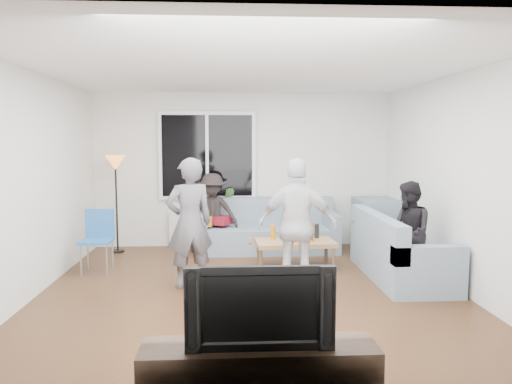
{
  "coord_description": "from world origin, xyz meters",
  "views": [
    {
      "loc": [
        -0.26,
        -5.72,
        1.82
      ],
      "look_at": [
        0.1,
        0.6,
        1.15
      ],
      "focal_mm": 34.93,
      "sensor_mm": 36.0,
      "label": 1
    }
  ],
  "objects": [
    {
      "name": "floor",
      "position": [
        0.0,
        0.0,
        -0.02
      ],
      "size": [
        5.0,
        5.5,
        0.04
      ],
      "primitive_type": "cube",
      "color": "#56351C",
      "rests_on": "ground"
    },
    {
      "name": "ceiling",
      "position": [
        0.0,
        0.0,
        2.62
      ],
      "size": [
        5.0,
        5.5,
        0.04
      ],
      "primitive_type": "cube",
      "color": "white",
      "rests_on": "ground"
    },
    {
      "name": "wall_back",
      "position": [
        0.0,
        2.77,
        1.3
      ],
      "size": [
        5.0,
        0.04,
        2.6
      ],
      "primitive_type": "cube",
      "color": "silver",
      "rests_on": "ground"
    },
    {
      "name": "wall_front",
      "position": [
        0.0,
        -2.77,
        1.3
      ],
      "size": [
        5.0,
        0.04,
        2.6
      ],
      "primitive_type": "cube",
      "color": "silver",
      "rests_on": "ground"
    },
    {
      "name": "wall_left",
      "position": [
        -2.52,
        0.0,
        1.3
      ],
      "size": [
        0.04,
        5.5,
        2.6
      ],
      "primitive_type": "cube",
      "color": "silver",
      "rests_on": "ground"
    },
    {
      "name": "wall_right",
      "position": [
        2.52,
        0.0,
        1.3
      ],
      "size": [
        0.04,
        5.5,
        2.6
      ],
      "primitive_type": "cube",
      "color": "silver",
      "rests_on": "ground"
    },
    {
      "name": "window_frame",
      "position": [
        -0.6,
        2.69,
        1.55
      ],
      "size": [
        1.62,
        0.06,
        1.47
      ],
      "primitive_type": "cube",
      "color": "white",
      "rests_on": "wall_back"
    },
    {
      "name": "window_glass",
      "position": [
        -0.6,
        2.65,
        1.55
      ],
      "size": [
        1.5,
        0.02,
        1.35
      ],
      "primitive_type": "cube",
      "color": "black",
      "rests_on": "window_frame"
    },
    {
      "name": "window_mullion",
      "position": [
        -0.6,
        2.64,
        1.55
      ],
      "size": [
        0.05,
        0.03,
        1.35
      ],
      "primitive_type": "cube",
      "color": "white",
      "rests_on": "window_frame"
    },
    {
      "name": "radiator",
      "position": [
        -0.6,
        2.65,
        0.31
      ],
      "size": [
        1.3,
        0.12,
        0.62
      ],
      "primitive_type": "cube",
      "color": "silver",
      "rests_on": "floor"
    },
    {
      "name": "potted_plant",
      "position": [
        -0.26,
        2.62,
        0.82
      ],
      "size": [
        0.23,
        0.19,
        0.4
      ],
      "primitive_type": "imported",
      "rotation": [
        0.0,
        0.0,
        -0.08
      ],
      "color": "#345D25",
      "rests_on": "radiator"
    },
    {
      "name": "vase",
      "position": [
        -0.92,
        2.62,
        0.71
      ],
      "size": [
        0.19,
        0.19,
        0.18
      ],
      "primitive_type": "imported",
      "rotation": [
        0.0,
        0.0,
        0.11
      ],
      "color": "white",
      "rests_on": "radiator"
    },
    {
      "name": "sofa_back_section",
      "position": [
        0.37,
        2.27,
        0.42
      ],
      "size": [
        2.3,
        0.85,
        0.85
      ],
      "primitive_type": null,
      "color": "slate",
      "rests_on": "floor"
    },
    {
      "name": "sofa_right_section",
      "position": [
        2.02,
        0.61,
        0.42
      ],
      "size": [
        2.0,
        0.85,
        0.85
      ],
      "primitive_type": null,
      "rotation": [
        0.0,
        0.0,
        1.57
      ],
      "color": "slate",
      "rests_on": "floor"
    },
    {
      "name": "sofa_corner",
      "position": [
        2.29,
        2.27,
        0.42
      ],
      "size": [
        0.85,
        0.85,
        0.85
      ],
      "primitive_type": "cube",
      "color": "slate",
      "rests_on": "floor"
    },
    {
      "name": "cushion_yellow",
      "position": [
        -0.7,
        2.25,
        0.51
      ],
      "size": [
        0.4,
        0.35,
        0.14
      ],
      "primitive_type": "cube",
      "rotation": [
        0.0,
        0.0,
        -0.07
      ],
      "color": "#B9821B",
      "rests_on": "sofa_back_section"
    },
    {
      "name": "cushion_red",
      "position": [
        -0.4,
        2.33,
        0.51
      ],
      "size": [
        0.46,
        0.44,
        0.13
      ],
      "primitive_type": "cube",
      "rotation": [
        0.0,
        0.0,
        -0.54
      ],
      "color": "maroon",
      "rests_on": "sofa_back_section"
    },
    {
      "name": "coffee_table",
      "position": [
        0.68,
        1.14,
        0.2
      ],
      "size": [
        1.14,
        0.67,
        0.4
      ],
      "primitive_type": "cube",
      "rotation": [
        0.0,
        0.0,
        0.07
      ],
      "color": "#A58150",
      "rests_on": "floor"
    },
    {
      "name": "pitcher",
      "position": [
        0.69,
        1.14,
        0.49
      ],
      "size": [
        0.17,
        0.17,
        0.17
      ],
      "primitive_type": "cylinder",
      "color": "maroon",
      "rests_on": "coffee_table"
    },
    {
      "name": "side_chair",
      "position": [
        -2.05,
        1.06,
        0.43
      ],
      "size": [
        0.41,
        0.41,
        0.86
      ],
      "primitive_type": null,
      "rotation": [
        0.0,
        0.0,
        -0.03
      ],
      "color": "#2865AF",
      "rests_on": "floor"
    },
    {
      "name": "floor_lamp",
      "position": [
        -2.05,
        2.33,
        0.78
      ],
      "size": [
        0.32,
        0.32,
        1.56
      ],
      "primitive_type": null,
      "color": "orange",
      "rests_on": "floor"
    },
    {
      "name": "player_left",
      "position": [
        -0.73,
        0.34,
        0.8
      ],
      "size": [
        0.68,
        0.55,
        1.6
      ],
      "primitive_type": "imported",
      "rotation": [
        0.0,
        0.0,
        3.48
      ],
      "color": "#535358",
      "rests_on": "floor"
    },
    {
      "name": "player_right",
      "position": [
        0.56,
        0.06,
        0.8
      ],
      "size": [
        1.0,
        0.57,
        1.6
      ],
      "primitive_type": "imported",
      "rotation": [
        0.0,
        0.0,
        2.94
      ],
      "color": "silver",
      "rests_on": "floor"
    },
    {
      "name": "spectator_right",
      "position": [
        2.02,
        0.36,
        0.65
      ],
      "size": [
        0.5,
        0.64,
        1.3
      ],
      "primitive_type": "imported",
      "rotation": [
        0.0,
        0.0,
        -1.58
      ],
      "color": "black",
      "rests_on": "floor"
    },
    {
      "name": "spectator_back",
      "position": [
        -0.51,
        2.3,
        0.64
      ],
      "size": [
        0.88,
        0.57,
        1.28
      ],
      "primitive_type": "imported",
      "rotation": [
        0.0,
        0.0,
        -0.12
      ],
      "color": "black",
      "rests_on": "floor"
    },
    {
      "name": "tv_console",
      "position": [
        -0.06,
        -2.5,
        0.22
      ],
      "size": [
        1.6,
        0.4,
        0.44
      ],
      "primitive_type": "cube",
      "color": "#37291B",
      "rests_on": "floor"
    },
    {
      "name": "television",
      "position": [
        -0.06,
        -2.5,
        0.72
      ],
      "size": [
        0.98,
        0.13,
        0.57
      ],
      "primitive_type": "imported",
      "color": "black",
      "rests_on": "tv_console"
    },
    {
      "name": "bottle_e",
      "position": [
        1.02,
        1.31,
        0.5
      ],
      "size": [
        0.07,
        0.07,
        0.21
      ],
      "primitive_type": "cylinder",
      "color": "black",
      "rests_on": "coffee_table"
    },
    {
      "name": "bottle_a",
      "position": [
        0.38,
        1.27,
        0.5
      ],
      "size": [
        0.07,
        0.07,
        0.2
      ],
      "primitive_type": "cylinder",
      "color": "orange",
      "rests_on": "coffee_table"
    },
    {
      "name": "bottle_d",
      "position": [
        0.9,
        1.1,
        0.53
      ],
      "size": [
        0.07,
        0.07,
        0.27
      ],
      "primitive_type": "cylinder",
      "color": "#C74C11",
      "rests_on": "coffee_table"
    },
    {
      "name": "bottle_b",
      "position": [
        0.58,
        1.01,
        0.5
      ],
      "size": [
        0.08,
        0.08,
        0.21
      ],
      "primitive_type": "cylinder",
      "color": "#358217",
      "rests_on": "coffee_table"
    },
    {
      "name": "bottle_c",
      "position": [
        0.71,
        1.32,
        0.5
      ],
      "size": [
        0.07,
        0.07,
        0.19
      ],
      "primitive_type": "cylinder",
      "color": "black",
      "rests_on": "coffee_table"
    }
  ]
}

